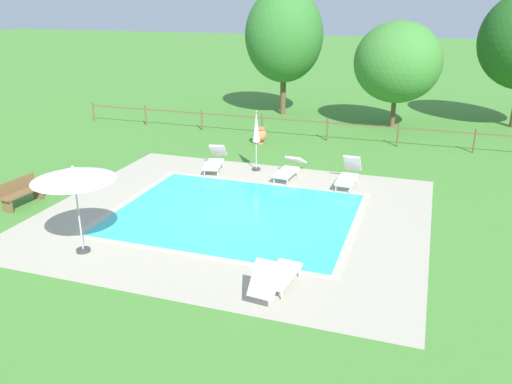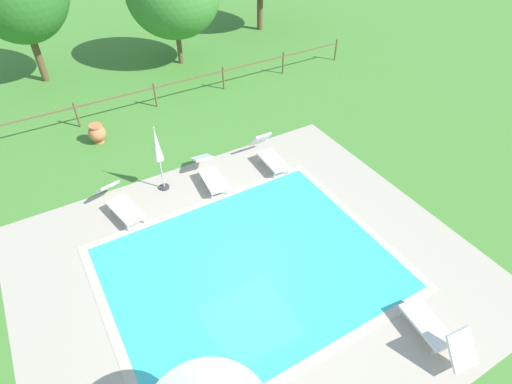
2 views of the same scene
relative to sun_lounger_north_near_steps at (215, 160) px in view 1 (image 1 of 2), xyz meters
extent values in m
plane|color=#478433|center=(2.28, -3.84, -0.38)|extent=(160.00, 160.00, 0.00)
cube|color=#B2A893|center=(2.28, -3.84, -0.38)|extent=(11.58, 10.12, 0.01)
cube|color=#38C6D1|center=(2.28, -3.84, -0.37)|extent=(7.14, 5.68, 0.01)
cube|color=#C0B59F|center=(2.28, -0.88, -0.37)|extent=(7.62, 0.24, 0.01)
cube|color=#C0B59F|center=(2.28, -6.80, -0.37)|extent=(7.62, 0.24, 0.01)
cube|color=#C0B59F|center=(5.96, -3.84, -0.37)|extent=(0.24, 5.68, 0.01)
cube|color=#C0B59F|center=(-1.41, -3.84, -0.37)|extent=(0.24, 5.68, 0.01)
cube|color=white|center=(0.06, -0.28, -0.06)|extent=(0.86, 1.40, 0.07)
cube|color=white|center=(-0.14, 0.67, 0.21)|extent=(0.73, 0.79, 0.60)
cube|color=silver|center=(0.06, -0.28, -0.12)|extent=(0.82, 1.36, 0.04)
cylinder|color=silver|center=(0.42, -0.76, -0.24)|extent=(0.04, 0.04, 0.28)
cylinder|color=silver|center=(-0.08, -0.87, -0.24)|extent=(0.04, 0.04, 0.28)
cylinder|color=silver|center=(0.19, 0.32, -0.24)|extent=(0.04, 0.04, 0.28)
cylinder|color=silver|center=(-0.31, 0.21, -0.24)|extent=(0.04, 0.04, 0.28)
cube|color=white|center=(4.82, -7.52, -0.06)|extent=(0.74, 1.36, 0.07)
cube|color=white|center=(4.71, -8.42, 0.27)|extent=(0.66, 0.64, 0.71)
cube|color=silver|center=(4.82, -7.52, -0.12)|extent=(0.71, 1.33, 0.04)
cylinder|color=silver|center=(4.63, -6.94, -0.24)|extent=(0.04, 0.04, 0.28)
cylinder|color=silver|center=(5.13, -7.00, -0.24)|extent=(0.04, 0.04, 0.28)
cylinder|color=silver|center=(4.50, -8.04, -0.24)|extent=(0.04, 0.04, 0.28)
cylinder|color=silver|center=(5.01, -8.10, -0.24)|extent=(0.04, 0.04, 0.28)
cube|color=white|center=(2.94, -0.31, -0.06)|extent=(0.72, 1.35, 0.07)
cube|color=white|center=(3.04, 0.72, 0.12)|extent=(0.67, 0.84, 0.43)
cube|color=silver|center=(2.94, -0.31, -0.12)|extent=(0.69, 1.32, 0.04)
cylinder|color=silver|center=(3.14, -0.88, -0.24)|extent=(0.04, 0.04, 0.28)
cylinder|color=silver|center=(2.63, -0.83, -0.24)|extent=(0.04, 0.04, 0.28)
cylinder|color=silver|center=(3.25, 0.22, -0.24)|extent=(0.04, 0.04, 0.28)
cylinder|color=silver|center=(2.74, 0.27, -0.24)|extent=(0.04, 0.04, 0.28)
cube|color=white|center=(5.17, -0.41, -0.06)|extent=(0.65, 1.32, 0.07)
cube|color=white|center=(5.20, 0.51, 0.26)|extent=(0.62, 0.62, 0.69)
cube|color=silver|center=(5.17, -0.41, -0.12)|extent=(0.62, 1.30, 0.04)
cylinder|color=silver|center=(5.40, -0.97, -0.24)|extent=(0.04, 0.04, 0.28)
cylinder|color=silver|center=(4.89, -0.95, -0.24)|extent=(0.04, 0.04, 0.28)
cylinder|color=silver|center=(5.44, 0.13, -0.24)|extent=(0.04, 0.04, 0.28)
cylinder|color=silver|center=(4.93, 0.15, -0.24)|extent=(0.04, 0.04, 0.28)
cylinder|color=#383838|center=(-0.59, -7.52, -0.34)|extent=(0.36, 0.36, 0.08)
cylinder|color=#B2B5B7|center=(-0.59, -7.52, 0.78)|extent=(0.04, 0.04, 2.32)
cone|color=white|center=(-0.59, -7.52, 1.79)|extent=(2.10, 2.10, 0.34)
sphere|color=white|center=(-0.59, -7.52, 1.97)|extent=(0.06, 0.06, 0.06)
cylinder|color=#383838|center=(1.53, 0.45, -0.34)|extent=(0.32, 0.32, 0.08)
cylinder|color=#B2B5B7|center=(1.53, 0.45, 0.20)|extent=(0.04, 0.04, 1.15)
cone|color=white|center=(1.53, 0.45, 1.33)|extent=(0.29, 0.29, 1.13)
sphere|color=white|center=(1.53, 0.45, 1.92)|extent=(0.05, 0.05, 0.05)
cube|color=brown|center=(-4.40, -5.38, 0.06)|extent=(0.55, 1.53, 0.06)
cube|color=brown|center=(-4.60, -5.37, 0.29)|extent=(0.16, 1.50, 0.40)
cube|color=brown|center=(-4.35, -4.74, -0.17)|extent=(0.40, 0.09, 0.41)
cube|color=brown|center=(-4.45, -6.02, -0.17)|extent=(0.40, 0.09, 0.41)
cylinder|color=#C67547|center=(0.42, 4.24, -0.34)|extent=(0.35, 0.35, 0.08)
ellipsoid|color=#C67547|center=(0.42, 4.24, 0.02)|extent=(0.64, 0.64, 0.63)
cylinder|color=#C67547|center=(0.42, 4.24, 0.33)|extent=(0.48, 0.48, 0.06)
cylinder|color=brown|center=(-9.51, 5.73, 0.15)|extent=(0.08, 0.08, 1.05)
cylinder|color=brown|center=(-6.32, 5.73, 0.15)|extent=(0.08, 0.08, 1.05)
cylinder|color=brown|center=(-3.13, 5.73, 0.15)|extent=(0.08, 0.08, 1.05)
cylinder|color=brown|center=(0.06, 5.73, 0.15)|extent=(0.08, 0.08, 1.05)
cylinder|color=brown|center=(3.24, 5.73, 0.15)|extent=(0.08, 0.08, 1.05)
cylinder|color=brown|center=(6.43, 5.73, 0.15)|extent=(0.08, 0.08, 1.05)
cylinder|color=brown|center=(9.62, 5.73, 0.15)|extent=(0.08, 0.08, 1.05)
cube|color=brown|center=(1.65, 5.73, 0.47)|extent=(22.32, 0.05, 0.05)
cylinder|color=brown|center=(-0.35, 10.77, 0.84)|extent=(0.32, 0.32, 2.44)
ellipsoid|color=#33752D|center=(-0.35, 10.77, 3.95)|extent=(4.27, 4.27, 5.03)
cylinder|color=brown|center=(5.89, 9.39, 0.52)|extent=(0.24, 0.24, 1.80)
ellipsoid|color=#3D7F33|center=(5.89, 9.39, 2.90)|extent=(4.30, 4.30, 3.97)
camera|label=1|loc=(7.64, -17.68, 5.91)|focal=36.45mm
camera|label=2|loc=(-1.27, -10.16, 8.42)|focal=29.58mm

